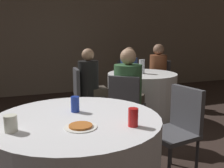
{
  "coord_description": "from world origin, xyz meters",
  "views": [
    {
      "loc": [
        -0.6,
        -1.77,
        1.33
      ],
      "look_at": [
        0.29,
        0.56,
        0.85
      ],
      "focal_mm": 40.0,
      "sensor_mm": 36.0,
      "label": 1
    }
  ],
  "objects_px": {
    "person_green_jacket": "(129,93)",
    "soda_can_red": "(133,117)",
    "person_black_shirt": "(93,87)",
    "chair_far_north": "(128,78)",
    "chair_near_east": "(179,123)",
    "chair_far_northeast": "(159,78)",
    "chair_far_west": "(83,91)",
    "chair_far_southwest": "(126,102)",
    "pizza_plate_near": "(81,126)",
    "bottle_far": "(142,67)",
    "person_floral_shirt": "(157,76)",
    "table_far": "(142,96)",
    "person_blue_shirt": "(130,76)",
    "soda_can_blue": "(75,104)",
    "table_near": "(78,165)"
  },
  "relations": [
    {
      "from": "person_black_shirt",
      "to": "pizza_plate_near",
      "type": "distance_m",
      "value": 2.17
    },
    {
      "from": "soda_can_blue",
      "to": "person_black_shirt",
      "type": "bearing_deg",
      "value": 69.01
    },
    {
      "from": "person_floral_shirt",
      "to": "bottle_far",
      "type": "distance_m",
      "value": 0.87
    },
    {
      "from": "person_blue_shirt",
      "to": "chair_far_north",
      "type": "bearing_deg",
      "value": -90.0
    },
    {
      "from": "chair_far_southwest",
      "to": "pizza_plate_near",
      "type": "relative_size",
      "value": 4.03
    },
    {
      "from": "chair_near_east",
      "to": "soda_can_red",
      "type": "relative_size",
      "value": 7.05
    },
    {
      "from": "chair_far_southwest",
      "to": "bottle_far",
      "type": "height_order",
      "value": "bottle_far"
    },
    {
      "from": "table_far",
      "to": "pizza_plate_near",
      "type": "xyz_separation_m",
      "value": [
        -1.48,
        -1.98,
        0.38
      ]
    },
    {
      "from": "person_floral_shirt",
      "to": "person_green_jacket",
      "type": "xyz_separation_m",
      "value": [
        -1.1,
        -1.15,
        0.01
      ]
    },
    {
      "from": "person_green_jacket",
      "to": "chair_near_east",
      "type": "bearing_deg",
      "value": -46.87
    },
    {
      "from": "chair_far_northeast",
      "to": "person_black_shirt",
      "type": "relative_size",
      "value": 0.75
    },
    {
      "from": "person_green_jacket",
      "to": "soda_can_red",
      "type": "distance_m",
      "value": 1.61
    },
    {
      "from": "chair_far_west",
      "to": "chair_far_north",
      "type": "xyz_separation_m",
      "value": [
        1.13,
        0.86,
        0.0
      ]
    },
    {
      "from": "person_floral_shirt",
      "to": "bottle_far",
      "type": "relative_size",
      "value": 5.38
    },
    {
      "from": "chair_far_north",
      "to": "person_black_shirt",
      "type": "bearing_deg",
      "value": 52.79
    },
    {
      "from": "chair_far_north",
      "to": "chair_near_east",
      "type": "bearing_deg",
      "value": 86.92
    },
    {
      "from": "pizza_plate_near",
      "to": "person_green_jacket",
      "type": "bearing_deg",
      "value": 54.54
    },
    {
      "from": "person_black_shirt",
      "to": "chair_far_north",
      "type": "bearing_deg",
      "value": 137.0
    },
    {
      "from": "person_blue_shirt",
      "to": "bottle_far",
      "type": "bearing_deg",
      "value": 88.72
    },
    {
      "from": "pizza_plate_near",
      "to": "person_blue_shirt",
      "type": "bearing_deg",
      "value": 59.46
    },
    {
      "from": "chair_near_east",
      "to": "chair_far_north",
      "type": "bearing_deg",
      "value": -22.69
    },
    {
      "from": "chair_far_west",
      "to": "chair_far_southwest",
      "type": "relative_size",
      "value": 1.0
    },
    {
      "from": "person_blue_shirt",
      "to": "chair_near_east",
      "type": "bearing_deg",
      "value": 86.72
    },
    {
      "from": "chair_far_west",
      "to": "person_green_jacket",
      "type": "bearing_deg",
      "value": 37.08
    },
    {
      "from": "chair_far_north",
      "to": "chair_far_northeast",
      "type": "bearing_deg",
      "value": 161.5
    },
    {
      "from": "chair_far_southwest",
      "to": "soda_can_red",
      "type": "height_order",
      "value": "soda_can_red"
    },
    {
      "from": "chair_far_west",
      "to": "pizza_plate_near",
      "type": "height_order",
      "value": "chair_far_west"
    },
    {
      "from": "chair_far_north",
      "to": "chair_far_southwest",
      "type": "relative_size",
      "value": 1.0
    },
    {
      "from": "person_blue_shirt",
      "to": "person_black_shirt",
      "type": "xyz_separation_m",
      "value": [
        -0.93,
        -0.71,
        -0.0
      ]
    },
    {
      "from": "person_green_jacket",
      "to": "person_blue_shirt",
      "type": "xyz_separation_m",
      "value": [
        0.66,
        1.4,
        -0.03
      ]
    },
    {
      "from": "chair_near_east",
      "to": "chair_far_southwest",
      "type": "height_order",
      "value": "same"
    },
    {
      "from": "person_blue_shirt",
      "to": "pizza_plate_near",
      "type": "bearing_deg",
      "value": 70.17
    },
    {
      "from": "pizza_plate_near",
      "to": "chair_far_west",
      "type": "bearing_deg",
      "value": 75.58
    },
    {
      "from": "chair_far_west",
      "to": "chair_far_northeast",
      "type": "xyz_separation_m",
      "value": [
        1.66,
        0.56,
        0.0
      ]
    },
    {
      "from": "chair_far_southwest",
      "to": "person_blue_shirt",
      "type": "relative_size",
      "value": 0.77
    },
    {
      "from": "table_near",
      "to": "person_black_shirt",
      "type": "relative_size",
      "value": 1.07
    },
    {
      "from": "person_green_jacket",
      "to": "soda_can_blue",
      "type": "height_order",
      "value": "person_green_jacket"
    },
    {
      "from": "person_blue_shirt",
      "to": "soda_can_blue",
      "type": "xyz_separation_m",
      "value": [
        -1.59,
        -2.41,
        0.24
      ]
    },
    {
      "from": "table_near",
      "to": "soda_can_red",
      "type": "relative_size",
      "value": 10.08
    },
    {
      "from": "table_far",
      "to": "pizza_plate_near",
      "type": "bearing_deg",
      "value": -126.79
    },
    {
      "from": "bottle_far",
      "to": "chair_near_east",
      "type": "bearing_deg",
      "value": -105.0
    },
    {
      "from": "chair_far_north",
      "to": "chair_far_west",
      "type": "bearing_deg",
      "value": 47.9
    },
    {
      "from": "soda_can_red",
      "to": "bottle_far",
      "type": "relative_size",
      "value": 0.55
    },
    {
      "from": "chair_far_northeast",
      "to": "soda_can_red",
      "type": "height_order",
      "value": "soda_can_red"
    },
    {
      "from": "pizza_plate_near",
      "to": "bottle_far",
      "type": "relative_size",
      "value": 0.97
    },
    {
      "from": "person_floral_shirt",
      "to": "pizza_plate_near",
      "type": "bearing_deg",
      "value": 98.27
    },
    {
      "from": "chair_far_west",
      "to": "chair_far_southwest",
      "type": "bearing_deg",
      "value": 27.67
    },
    {
      "from": "table_far",
      "to": "chair_far_north",
      "type": "height_order",
      "value": "chair_far_north"
    },
    {
      "from": "table_near",
      "to": "person_blue_shirt",
      "type": "distance_m",
      "value": 3.02
    },
    {
      "from": "chair_far_northeast",
      "to": "chair_far_west",
      "type": "bearing_deg",
      "value": 66.4
    }
  ]
}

